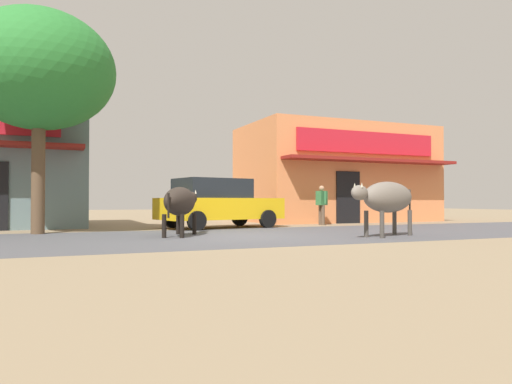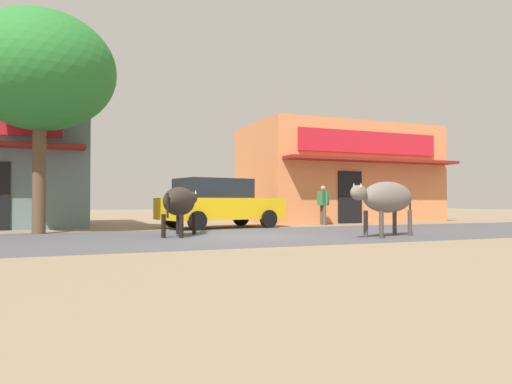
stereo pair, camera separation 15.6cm
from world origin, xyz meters
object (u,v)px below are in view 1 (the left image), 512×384
at_px(parked_hatchback_car, 218,203).
at_px(roadside_tree, 39,71).
at_px(cow_far_dark, 387,198).
at_px(pedestrian_by_shop, 322,202).
at_px(cow_near_brown, 181,202).

bearing_deg(parked_hatchback_car, roadside_tree, -171.08).
bearing_deg(roadside_tree, parked_hatchback_car, 8.92).
xyz_separation_m(roadside_tree, parked_hatchback_car, (5.46, 0.86, -3.64)).
bearing_deg(cow_far_dark, parked_hatchback_car, 116.76).
bearing_deg(pedestrian_by_shop, cow_far_dark, -104.81).
bearing_deg(cow_near_brown, parked_hatchback_car, 56.78).
height_order(cow_near_brown, cow_far_dark, cow_far_dark).
bearing_deg(pedestrian_by_shop, parked_hatchback_car, -174.74).
height_order(cow_far_dark, pedestrian_by_shop, pedestrian_by_shop).
distance_m(roadside_tree, parked_hatchback_car, 6.62).
bearing_deg(cow_far_dark, pedestrian_by_shop, 75.19).
height_order(roadside_tree, cow_far_dark, roadside_tree).
relative_size(parked_hatchback_car, cow_far_dark, 1.70).
relative_size(roadside_tree, parked_hatchback_car, 1.41).
relative_size(roadside_tree, pedestrian_by_shop, 4.15).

